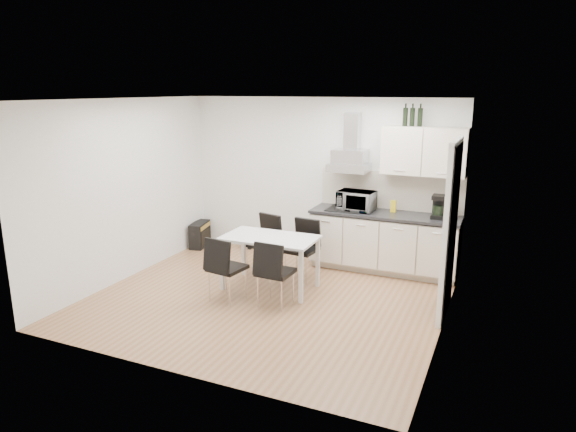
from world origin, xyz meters
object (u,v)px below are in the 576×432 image
dining_table (270,243)px  floor_speaker (247,240)px  kitchenette (388,218)px  guitar_amp (200,234)px  chair_near_left (227,269)px  chair_near_right (276,273)px  chair_far_left (263,245)px  chair_far_right (301,250)px

dining_table → floor_speaker: 1.99m
kitchenette → guitar_amp: size_ratio=4.52×
dining_table → kitchenette: bearing=45.4°
guitar_amp → dining_table: bearing=-44.8°
kitchenette → chair_near_left: 2.59m
kitchenette → chair_near_left: size_ratio=2.86×
chair_near_right → dining_table: bearing=125.2°
chair_near_left → floor_speaker: size_ratio=2.89×
dining_table → chair_near_right: bearing=-57.9°
chair_near_left → chair_near_right: bearing=18.3°
kitchenette → guitar_amp: kitchenette is taller
chair_near_right → guitar_amp: 2.92m
chair_near_right → guitar_amp: (-2.31, 1.77, -0.22)m
kitchenette → chair_near_right: size_ratio=2.86×
kitchenette → chair_far_left: 1.93m
kitchenette → chair_far_left: size_ratio=2.86×
dining_table → chair_far_right: bearing=61.5°
chair_near_left → guitar_amp: 2.52m
chair_far_right → chair_near_right: 0.99m
chair_far_left → chair_near_left: size_ratio=1.00×
chair_near_left → floor_speaker: (-0.84, 2.13, -0.29)m
dining_table → guitar_amp: (-1.99, 1.27, -0.44)m
kitchenette → guitar_amp: (-3.31, -0.08, -0.61)m
chair_far_right → chair_near_left: same height
kitchenette → guitar_amp: bearing=-178.5°
chair_far_left → dining_table: bearing=139.6°
kitchenette → dining_table: bearing=-134.2°
guitar_amp → floor_speaker: bearing=4.6°
chair_near_right → kitchenette: bearing=64.3°
dining_table → chair_far_left: size_ratio=1.46×
chair_far_left → chair_far_right: bearing=-169.1°
chair_far_right → floor_speaker: size_ratio=2.89×
chair_near_left → guitar_amp: chair_near_left is taller
kitchenette → chair_far_right: 1.41m
chair_far_right → chair_far_left: bearing=2.8°
chair_far_right → guitar_amp: bearing=-13.0°
chair_near_right → floor_speaker: (-1.49, 2.02, -0.29)m
floor_speaker → guitar_amp: bearing=-168.8°
chair_far_left → chair_near_right: size_ratio=1.00×
kitchenette → chair_near_right: (-1.00, -1.85, -0.39)m
kitchenette → dining_table: (-1.32, -1.35, -0.17)m
chair_far_left → chair_near_left: 1.14m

